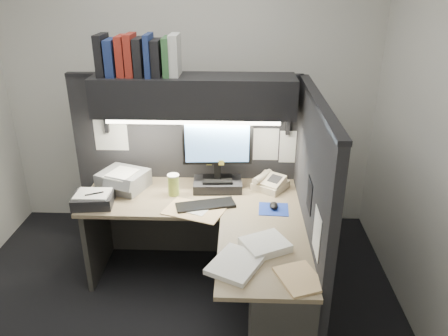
{
  "coord_description": "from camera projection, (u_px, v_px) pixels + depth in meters",
  "views": [
    {
      "loc": [
        0.48,
        -2.52,
        2.35
      ],
      "look_at": [
        0.37,
        0.51,
        1.0
      ],
      "focal_mm": 35.0,
      "sensor_mm": 36.0,
      "label": 1
    }
  ],
  "objects": [
    {
      "name": "pinned_papers",
      "position": [
        232.0,
        159.0,
        3.34
      ],
      "size": [
        1.76,
        1.31,
        0.51
      ],
      "color": "white",
      "rests_on": "partition_back"
    },
    {
      "name": "floor",
      "position": [
        173.0,
        316.0,
        3.27
      ],
      "size": [
        3.5,
        3.5,
        0.0
      ],
      "primitive_type": "plane",
      "color": "black",
      "rests_on": "ground"
    },
    {
      "name": "task_light_tube",
      "position": [
        193.0,
        122.0,
        3.29
      ],
      "size": [
        1.32,
        0.04,
        0.04
      ],
      "primitive_type": "cylinder",
      "rotation": [
        0.0,
        1.57,
        0.0
      ],
      "color": "white",
      "rests_on": "overhead_shelf"
    },
    {
      "name": "partition_back",
      "position": [
        187.0,
        169.0,
        3.8
      ],
      "size": [
        1.9,
        0.06,
        1.6
      ],
      "primitive_type": "cube",
      "color": "black",
      "rests_on": "floor"
    },
    {
      "name": "paper_stack_a",
      "position": [
        265.0,
        245.0,
        2.81
      ],
      "size": [
        0.35,
        0.33,
        0.05
      ],
      "primitive_type": "cube",
      "rotation": [
        0.0,
        0.0,
        0.48
      ],
      "color": "white",
      "rests_on": "desk"
    },
    {
      "name": "monitor",
      "position": [
        217.0,
        163.0,
        3.5
      ],
      "size": [
        0.55,
        0.26,
        0.59
      ],
      "rotation": [
        0.0,
        0.0,
        0.06
      ],
      "color": "black",
      "rests_on": "desk"
    },
    {
      "name": "mouse",
      "position": [
        274.0,
        205.0,
        3.29
      ],
      "size": [
        0.07,
        0.11,
        0.04
      ],
      "primitive_type": "ellipsoid",
      "rotation": [
        0.0,
        0.0,
        -0.07
      ],
      "color": "black",
      "rests_on": "mousepad"
    },
    {
      "name": "desk",
      "position": [
        230.0,
        270.0,
        3.08
      ],
      "size": [
        1.7,
        1.53,
        0.73
      ],
      "color": "#907C5C",
      "rests_on": "floor"
    },
    {
      "name": "partition_right",
      "position": [
        309.0,
        214.0,
        3.08
      ],
      "size": [
        0.06,
        1.5,
        1.6
      ],
      "primitive_type": "cube",
      "color": "black",
      "rests_on": "floor"
    },
    {
      "name": "paper_stack_b",
      "position": [
        236.0,
        264.0,
        2.64
      ],
      "size": [
        0.39,
        0.41,
        0.03
      ],
      "primitive_type": "cube",
      "rotation": [
        0.0,
        0.0,
        -0.47
      ],
      "color": "white",
      "rests_on": "desk"
    },
    {
      "name": "wall_right",
      "position": [
        447.0,
        153.0,
        2.66
      ],
      "size": [
        0.04,
        3.0,
        2.7
      ],
      "primitive_type": "cube",
      "color": "silver",
      "rests_on": "floor"
    },
    {
      "name": "mousepad",
      "position": [
        274.0,
        209.0,
        3.28
      ],
      "size": [
        0.23,
        0.21,
        0.0
      ],
      "primitive_type": "cube",
      "rotation": [
        0.0,
        0.0,
        -0.06
      ],
      "color": "navy",
      "rests_on": "desk"
    },
    {
      "name": "notebook_stack",
      "position": [
        93.0,
        200.0,
        3.33
      ],
      "size": [
        0.32,
        0.28,
        0.09
      ],
      "primitive_type": "cube",
      "rotation": [
        0.0,
        0.0,
        0.11
      ],
      "color": "black",
      "rests_on": "desk"
    },
    {
      "name": "wall_front",
      "position": [
        82.0,
        326.0,
        1.36
      ],
      "size": [
        3.5,
        0.04,
        2.7
      ],
      "primitive_type": "cube",
      "color": "silver",
      "rests_on": "floor"
    },
    {
      "name": "telephone",
      "position": [
        270.0,
        183.0,
        3.59
      ],
      "size": [
        0.33,
        0.33,
        0.09
      ],
      "primitive_type": "cube",
      "rotation": [
        0.0,
        0.0,
        -0.6
      ],
      "color": "#BEB092",
      "rests_on": "desk"
    },
    {
      "name": "manila_stack",
      "position": [
        300.0,
        279.0,
        2.53
      ],
      "size": [
        0.31,
        0.35,
        0.02
      ],
      "primitive_type": "cube",
      "rotation": [
        0.0,
        0.0,
        0.36
      ],
      "color": "tan",
      "rests_on": "desk"
    },
    {
      "name": "open_folder",
      "position": [
        194.0,
        210.0,
        3.26
      ],
      "size": [
        0.5,
        0.41,
        0.01
      ],
      "primitive_type": "cube",
      "rotation": [
        0.0,
        0.0,
        -0.34
      ],
      "color": "tan",
      "rests_on": "desk"
    },
    {
      "name": "binder_row",
      "position": [
        139.0,
        56.0,
        3.24
      ],
      "size": [
        0.61,
        0.25,
        0.31
      ],
      "color": "black",
      "rests_on": "overhead_shelf"
    },
    {
      "name": "coffee_cup",
      "position": [
        174.0,
        185.0,
        3.47
      ],
      "size": [
        0.11,
        0.11,
        0.17
      ],
      "primitive_type": "cylinder",
      "rotation": [
        0.0,
        0.0,
        -0.26
      ],
      "color": "#B2BE4C",
      "rests_on": "desk"
    },
    {
      "name": "overhead_shelf",
      "position": [
        194.0,
        95.0,
        3.34
      ],
      "size": [
        1.55,
        0.34,
        0.3
      ],
      "primitive_type": "cube",
      "color": "black",
      "rests_on": "partition_back"
    },
    {
      "name": "wall_back",
      "position": [
        189.0,
        91.0,
        4.09
      ],
      "size": [
        3.5,
        0.04,
        2.7
      ],
      "primitive_type": "cube",
      "color": "silver",
      "rests_on": "floor"
    },
    {
      "name": "printer",
      "position": [
        124.0,
        180.0,
        3.59
      ],
      "size": [
        0.44,
        0.41,
        0.14
      ],
      "primitive_type": "cube",
      "rotation": [
        0.0,
        0.0,
        -0.36
      ],
      "color": "gray",
      "rests_on": "desk"
    },
    {
      "name": "keyboard",
      "position": [
        205.0,
        205.0,
        3.32
      ],
      "size": [
        0.47,
        0.27,
        0.02
      ],
      "primitive_type": "cube",
      "rotation": [
        0.0,
        0.0,
        0.28
      ],
      "color": "black",
      "rests_on": "desk"
    }
  ]
}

